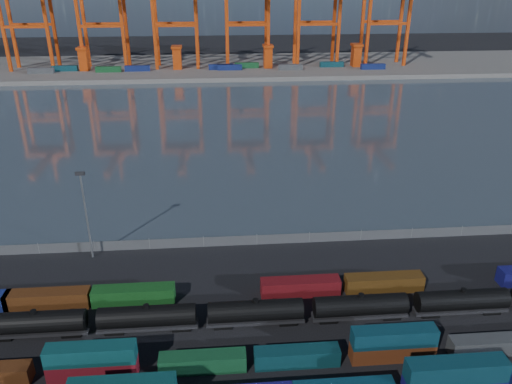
{
  "coord_description": "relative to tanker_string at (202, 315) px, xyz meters",
  "views": [
    {
      "loc": [
        -6.91,
        -53.66,
        47.77
      ],
      "look_at": [
        0.0,
        30.0,
        10.0
      ],
      "focal_mm": 35.0,
      "sensor_mm": 36.0,
      "label": 1
    }
  ],
  "objects": [
    {
      "name": "straddle_carriers",
      "position": [
        7.4,
        195.03,
        5.62
      ],
      "size": [
        140.0,
        7.0,
        11.1
      ],
      "color": "#C83D0E",
      "rests_on": "far_quay"
    },
    {
      "name": "container_row_north",
      "position": [
        20.59,
        6.8,
        -0.56
      ],
      "size": [
        142.06,
        2.57,
        5.48
      ],
      "color": "navy",
      "rests_on": "ground"
    },
    {
      "name": "yard_light_mast",
      "position": [
        -20.1,
        21.03,
        7.09
      ],
      "size": [
        1.6,
        0.4,
        16.6
      ],
      "color": "slate",
      "rests_on": "ground"
    },
    {
      "name": "ground",
      "position": [
        9.9,
        -4.97,
        -2.2
      ],
      "size": [
        700.0,
        700.0,
        0.0
      ],
      "primitive_type": "plane",
      "color": "black",
      "rests_on": "ground"
    },
    {
      "name": "container_row_mid",
      "position": [
        11.4,
        -8.47,
        -0.61
      ],
      "size": [
        140.92,
        2.29,
        4.87
      ],
      "color": "#424447",
      "rests_on": "ground"
    },
    {
      "name": "tanker_string",
      "position": [
        0.0,
        0.0,
        0.0
      ],
      "size": [
        122.79,
        3.07,
        4.39
      ],
      "color": "black",
      "rests_on": "ground"
    },
    {
      "name": "harbor_water",
      "position": [
        9.9,
        100.03,
        -2.19
      ],
      "size": [
        700.0,
        700.0,
        0.0
      ],
      "primitive_type": "plane",
      "color": "#34404B",
      "rests_on": "ground"
    },
    {
      "name": "waterfront_fence",
      "position": [
        9.9,
        23.03,
        -1.2
      ],
      "size": [
        160.12,
        0.12,
        2.2
      ],
      "color": "#595B5E",
      "rests_on": "ground"
    },
    {
      "name": "quay_containers",
      "position": [
        -1.1,
        190.49,
        1.1
      ],
      "size": [
        172.58,
        10.99,
        2.6
      ],
      "color": "navy",
      "rests_on": "far_quay"
    },
    {
      "name": "far_quay",
      "position": [
        9.9,
        205.03,
        -1.2
      ],
      "size": [
        700.0,
        70.0,
        2.0
      ],
      "primitive_type": "cube",
      "color": "#514F4C",
      "rests_on": "ground"
    }
  ]
}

